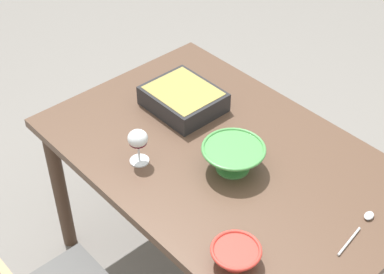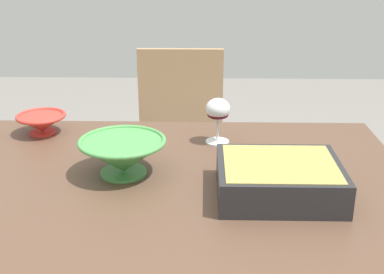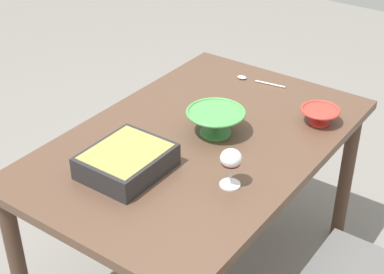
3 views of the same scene
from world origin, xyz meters
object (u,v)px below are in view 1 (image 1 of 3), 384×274
at_px(dining_table, 224,173).
at_px(small_bowl, 236,255).
at_px(mixing_bowl, 233,157).
at_px(wine_glass, 138,141).
at_px(casserole_dish, 183,98).
at_px(serving_spoon, 362,224).

xyz_separation_m(dining_table, small_bowl, (0.38, -0.33, 0.13)).
xyz_separation_m(dining_table, mixing_bowl, (0.07, -0.03, 0.15)).
relative_size(dining_table, wine_glass, 9.74).
xyz_separation_m(casserole_dish, small_bowl, (0.71, -0.41, -0.01)).
relative_size(wine_glass, mixing_bowl, 0.62).
xyz_separation_m(dining_table, serving_spoon, (0.56, 0.09, 0.10)).
distance_m(mixing_bowl, serving_spoon, 0.50).
height_order(wine_glass, casserole_dish, wine_glass).
distance_m(dining_table, small_bowl, 0.52).
distance_m(dining_table, serving_spoon, 0.57).
bearing_deg(serving_spoon, small_bowl, -112.55).
bearing_deg(small_bowl, casserole_dish, 150.02).
relative_size(dining_table, mixing_bowl, 6.00).
height_order(casserole_dish, serving_spoon, casserole_dish).
distance_m(dining_table, wine_glass, 0.38).
bearing_deg(casserole_dish, wine_glass, -67.48).
height_order(wine_glass, small_bowl, wine_glass).
height_order(casserole_dish, mixing_bowl, mixing_bowl).
relative_size(mixing_bowl, serving_spoon, 0.98).
bearing_deg(casserole_dish, small_bowl, -29.98).
distance_m(casserole_dish, mixing_bowl, 0.42).
height_order(wine_glass, mixing_bowl, wine_glass).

